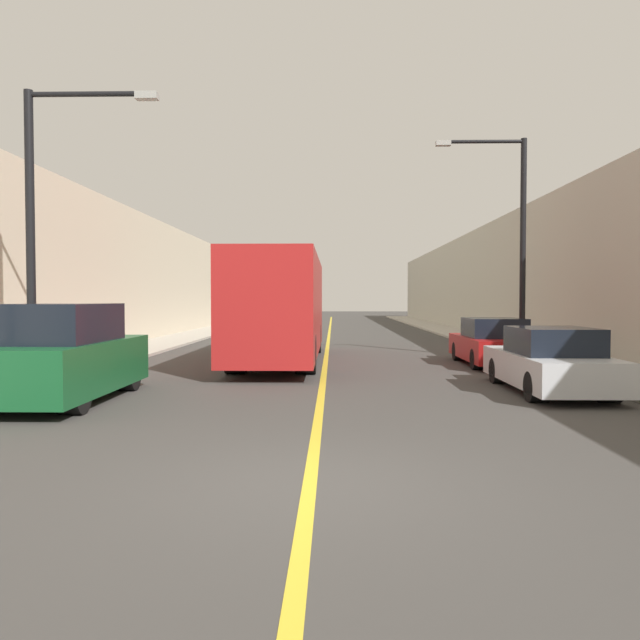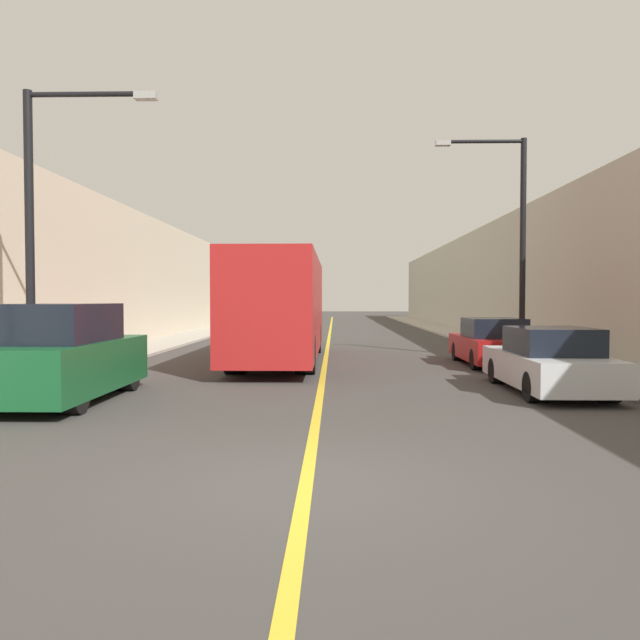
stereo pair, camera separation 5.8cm
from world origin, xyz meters
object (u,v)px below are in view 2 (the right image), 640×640
car_right_mid (492,344)px  car_right_near (549,363)px  bus (281,306)px  street_lamp_right (514,231)px  street_lamp_left (43,213)px  parked_suv_left (62,357)px

car_right_mid → car_right_near: bearing=-91.9°
bus → street_lamp_right: size_ratio=1.51×
car_right_near → bus: bearing=134.3°
street_lamp_right → car_right_near: bearing=-99.9°
car_right_near → street_lamp_left: (-11.37, 0.21, 3.36)m
car_right_near → street_lamp_right: street_lamp_right is taller
parked_suv_left → street_lamp_right: 14.89m
car_right_mid → street_lamp_left: bearing=-154.4°
bus → street_lamp_left: (-4.85, -6.46, 2.19)m
bus → street_lamp_right: (7.80, 0.63, 2.53)m
car_right_near → car_right_mid: size_ratio=1.02×
street_lamp_left → parked_suv_left: bearing=-56.4°
parked_suv_left → street_lamp_right: size_ratio=0.64×
parked_suv_left → street_lamp_left: (-1.13, 1.70, 3.11)m
car_right_mid → street_lamp_left: (-11.55, -5.52, 3.35)m
car_right_near → car_right_mid: bearing=88.1°
parked_suv_left → car_right_mid: parked_suv_left is taller
bus → parked_suv_left: bearing=-114.5°
parked_suv_left → street_lamp_left: size_ratio=0.70×
parked_suv_left → car_right_mid: bearing=34.7°
street_lamp_left → street_lamp_right: bearing=29.3°
parked_suv_left → car_right_mid: 12.68m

